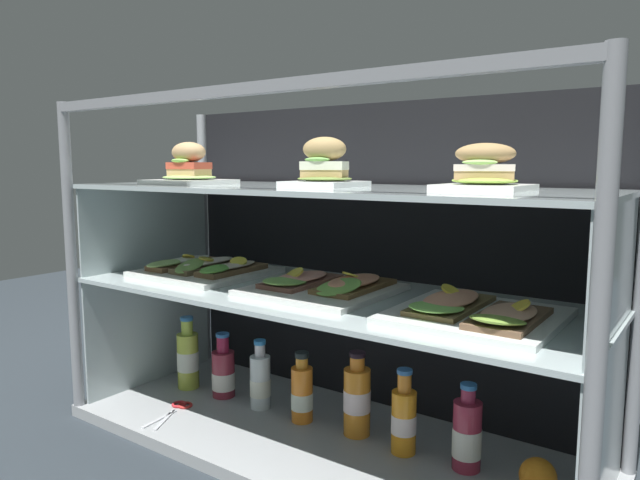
% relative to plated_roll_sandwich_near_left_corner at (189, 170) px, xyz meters
% --- Properties ---
extents(ground_plane, '(6.00, 6.00, 0.02)m').
position_rel_plated_roll_sandwich_near_left_corner_xyz_m(ground_plane, '(0.41, 0.07, -0.75)').
color(ground_plane, '#293036').
rests_on(ground_plane, ground).
extents(case_base_deck, '(1.44, 0.56, 0.03)m').
position_rel_plated_roll_sandwich_near_left_corner_xyz_m(case_base_deck, '(0.41, 0.07, -0.72)').
color(case_base_deck, '#A0A3A5').
rests_on(case_base_deck, ground).
extents(case_frame, '(1.44, 0.56, 0.93)m').
position_rel_plated_roll_sandwich_near_left_corner_xyz_m(case_frame, '(0.41, 0.24, -0.23)').
color(case_frame, gray).
rests_on(case_frame, ground).
extents(riser_lower_tier, '(1.38, 0.49, 0.38)m').
position_rel_plated_roll_sandwich_near_left_corner_xyz_m(riser_lower_tier, '(0.41, 0.07, -0.51)').
color(riser_lower_tier, silver).
rests_on(riser_lower_tier, case_base_deck).
extents(shelf_lower_glass, '(1.39, 0.51, 0.01)m').
position_rel_plated_roll_sandwich_near_left_corner_xyz_m(shelf_lower_glass, '(0.41, 0.07, -0.32)').
color(shelf_lower_glass, silver).
rests_on(shelf_lower_glass, riser_lower_tier).
extents(riser_upper_tier, '(1.38, 0.49, 0.26)m').
position_rel_plated_roll_sandwich_near_left_corner_xyz_m(riser_upper_tier, '(0.41, 0.07, -0.18)').
color(riser_upper_tier, silver).
rests_on(riser_upper_tier, shelf_lower_glass).
extents(shelf_upper_glass, '(1.39, 0.51, 0.01)m').
position_rel_plated_roll_sandwich_near_left_corner_xyz_m(shelf_upper_glass, '(0.41, 0.07, -0.05)').
color(shelf_upper_glass, silver).
rests_on(shelf_upper_glass, riser_upper_tier).
extents(plated_roll_sandwich_near_left_corner, '(0.20, 0.20, 0.12)m').
position_rel_plated_roll_sandwich_near_left_corner_xyz_m(plated_roll_sandwich_near_left_corner, '(0.00, 0.00, 0.00)').
color(plated_roll_sandwich_near_left_corner, white).
rests_on(plated_roll_sandwich_near_left_corner, shelf_upper_glass).
extents(plated_roll_sandwich_left_of_center, '(0.18, 0.18, 0.13)m').
position_rel_plated_roll_sandwich_near_left_corner_xyz_m(plated_roll_sandwich_left_of_center, '(0.41, 0.09, 0.01)').
color(plated_roll_sandwich_left_of_center, white).
rests_on(plated_roll_sandwich_left_of_center, shelf_upper_glass).
extents(plated_roll_sandwich_far_right, '(0.19, 0.19, 0.10)m').
position_rel_plated_roll_sandwich_near_left_corner_xyz_m(plated_roll_sandwich_far_right, '(0.82, 0.11, -0.00)').
color(plated_roll_sandwich_far_right, white).
rests_on(plated_roll_sandwich_far_right, shelf_upper_glass).
extents(open_sandwich_tray_mid_left, '(0.34, 0.34, 0.06)m').
position_rel_plated_roll_sandwich_near_left_corner_xyz_m(open_sandwich_tray_mid_left, '(-0.01, 0.06, -0.29)').
color(open_sandwich_tray_mid_left, white).
rests_on(open_sandwich_tray_mid_left, shelf_lower_glass).
extents(open_sandwich_tray_far_right, '(0.34, 0.34, 0.06)m').
position_rel_plated_roll_sandwich_near_left_corner_xyz_m(open_sandwich_tray_far_right, '(0.42, 0.07, -0.30)').
color(open_sandwich_tray_far_right, white).
rests_on(open_sandwich_tray_far_right, shelf_lower_glass).
extents(open_sandwich_tray_near_left_corner, '(0.34, 0.34, 0.06)m').
position_rel_plated_roll_sandwich_near_left_corner_xyz_m(open_sandwich_tray_near_left_corner, '(0.84, 0.03, -0.30)').
color(open_sandwich_tray_near_left_corner, white).
rests_on(open_sandwich_tray_near_left_corner, shelf_lower_glass).
extents(juice_bottle_back_left, '(0.07, 0.07, 0.23)m').
position_rel_plated_roll_sandwich_near_left_corner_xyz_m(juice_bottle_back_left, '(-0.13, 0.09, -0.61)').
color(juice_bottle_back_left, '#BBCC46').
rests_on(juice_bottle_back_left, case_base_deck).
extents(juice_bottle_back_right, '(0.07, 0.07, 0.20)m').
position_rel_plated_roll_sandwich_near_left_corner_xyz_m(juice_bottle_back_right, '(0.01, 0.11, -0.63)').
color(juice_bottle_back_right, maroon).
rests_on(juice_bottle_back_right, case_base_deck).
extents(juice_bottle_front_fourth, '(0.06, 0.06, 0.21)m').
position_rel_plated_roll_sandwich_near_left_corner_xyz_m(juice_bottle_front_fourth, '(0.16, 0.11, -0.62)').
color(juice_bottle_front_fourth, silver).
rests_on(juice_bottle_front_fourth, case_base_deck).
extents(juice_bottle_front_second, '(0.06, 0.06, 0.20)m').
position_rel_plated_roll_sandwich_near_left_corner_xyz_m(juice_bottle_front_second, '(0.32, 0.10, -0.62)').
color(juice_bottle_front_second, orange).
rests_on(juice_bottle_front_second, case_base_deck).
extents(juice_bottle_near_post, '(0.07, 0.07, 0.23)m').
position_rel_plated_roll_sandwich_near_left_corner_xyz_m(juice_bottle_near_post, '(0.49, 0.12, -0.60)').
color(juice_bottle_near_post, orange).
rests_on(juice_bottle_near_post, case_base_deck).
extents(juice_bottle_back_center, '(0.06, 0.06, 0.22)m').
position_rel_plated_roll_sandwich_near_left_corner_xyz_m(juice_bottle_back_center, '(0.64, 0.11, -0.61)').
color(juice_bottle_back_center, orange).
rests_on(juice_bottle_back_center, case_base_deck).
extents(juice_bottle_front_left_end, '(0.07, 0.07, 0.21)m').
position_rel_plated_roll_sandwich_near_left_corner_xyz_m(juice_bottle_front_left_end, '(0.80, 0.12, -0.62)').
color(juice_bottle_front_left_end, '#992940').
rests_on(juice_bottle_front_left_end, case_base_deck).
extents(orange_fruit_near_left_post, '(0.08, 0.08, 0.08)m').
position_rel_plated_roll_sandwich_near_left_corner_xyz_m(orange_fruit_near_left_post, '(0.96, 0.11, -0.66)').
color(orange_fruit_near_left_post, orange).
rests_on(orange_fruit_near_left_post, case_base_deck).
extents(kitchen_scissors, '(0.11, 0.19, 0.01)m').
position_rel_plated_roll_sandwich_near_left_corner_xyz_m(kitchen_scissors, '(-0.03, -0.05, -0.70)').
color(kitchen_scissors, silver).
rests_on(kitchen_scissors, case_base_deck).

